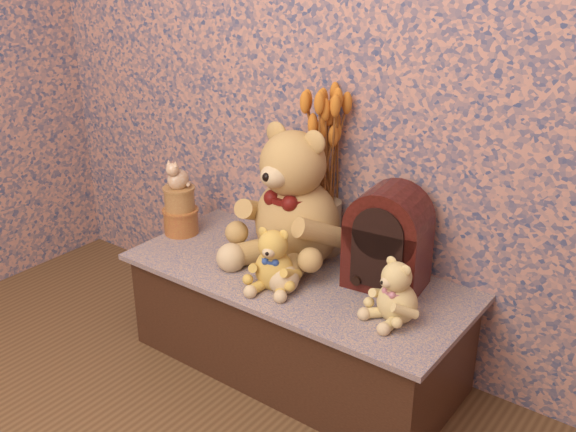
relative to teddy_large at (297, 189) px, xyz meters
The scene contains 10 objects.
display_shelf 0.49m from the teddy_large, 54.54° to the right, with size 1.25×0.56×0.39m, color #3C467B.
teddy_large is the anchor object (origin of this frame).
teddy_medium 0.28m from the teddy_large, 73.31° to the right, with size 0.19×0.22×0.23m, color gold, non-canonical shape.
teddy_small 0.55m from the teddy_large, 17.46° to the right, with size 0.17×0.21×0.22m, color tan, non-canonical shape.
cathedral_radio 0.38m from the teddy_large, ahead, with size 0.26×0.19×0.36m, color #340E09, non-canonical shape.
ceramic_vase 0.21m from the teddy_large, 60.92° to the left, with size 0.12×0.12×0.20m, color tan.
dried_stalks 0.16m from the teddy_large, 60.92° to the left, with size 0.19×0.19×0.37m, color orange, non-canonical shape.
biscuit_tin_lower 0.56m from the teddy_large, 168.47° to the right, with size 0.14×0.14×0.10m, color gold.
biscuit_tin_upper 0.53m from the teddy_large, 168.47° to the right, with size 0.12×0.12×0.09m, color #D8B45E.
cat_figurine 0.51m from the teddy_large, 168.47° to the right, with size 0.09×0.10×0.12m, color silver, non-canonical shape.
Camera 1 is at (1.22, -0.46, 1.51)m, focal length 41.22 mm.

